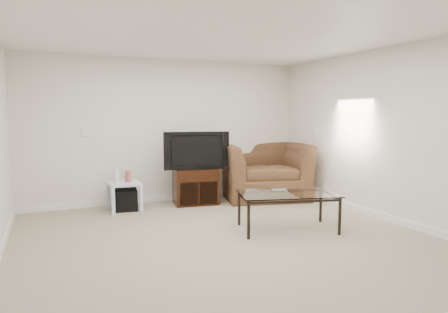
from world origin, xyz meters
name	(u,v)px	position (x,y,z in m)	size (l,w,h in m)	color
floor	(226,240)	(0.00, 0.00, 0.00)	(5.00, 5.00, 0.00)	tan
ceiling	(226,33)	(0.00, 0.00, 2.50)	(5.00, 5.00, 0.00)	white
wall_back	(169,131)	(0.00, 2.50, 1.25)	(5.00, 0.02, 2.50)	silver
wall_right	(383,135)	(2.50, 0.00, 1.25)	(0.02, 5.00, 2.50)	silver
plate_back	(86,132)	(-1.40, 2.49, 1.25)	(0.12, 0.02, 0.12)	white
plate_right_switch	(315,131)	(2.49, 1.60, 1.25)	(0.02, 0.09, 0.13)	white
plate_right_outlet	(324,185)	(2.49, 1.30, 0.30)	(0.02, 0.08, 0.12)	white
tv_stand	(196,186)	(0.34, 2.05, 0.31)	(0.74, 0.51, 0.62)	black
dvd_player	(196,175)	(0.33, 2.01, 0.51)	(0.41, 0.29, 0.06)	black
television	(196,150)	(0.33, 2.02, 0.94)	(1.03, 0.21, 0.64)	black
side_table	(124,196)	(-0.88, 2.05, 0.23)	(0.48, 0.48, 0.47)	silver
subwoofer	(126,200)	(-0.85, 2.07, 0.16)	(0.35, 0.35, 0.35)	black
game_console	(117,176)	(-0.99, 2.03, 0.57)	(0.05, 0.16, 0.21)	white
game_case	(128,176)	(-0.82, 2.03, 0.56)	(0.05, 0.14, 0.18)	#CC4C4C
recliner	(264,161)	(1.68, 2.05, 0.67)	(1.54, 1.00, 1.35)	#4B2D1F
coffee_table	(287,211)	(0.93, 0.07, 0.25)	(1.28, 0.73, 0.50)	black
remote	(279,190)	(0.90, 0.25, 0.52)	(0.20, 0.06, 0.02)	#B2B2B7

